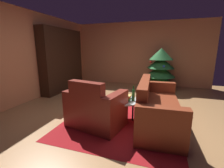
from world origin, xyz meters
TOP-DOWN VIEW (x-y plane):
  - ground_plane at (0.00, 0.00)m, footprint 7.92×7.92m
  - wall_back at (0.00, 3.33)m, footprint 5.40×0.06m
  - wall_left at (-2.67, 0.00)m, footprint 0.06×6.72m
  - area_rug at (0.18, -0.30)m, footprint 2.26×2.23m
  - bookshelf_unit at (-2.43, 1.67)m, footprint 0.34×2.02m
  - armchair_red at (-0.26, -0.60)m, footprint 1.14×0.90m
  - couch_red at (0.86, -0.11)m, footprint 0.86×1.95m
  - coffee_table at (0.22, -0.17)m, footprint 0.64×0.64m
  - book_stack_on_table at (0.25, -0.20)m, footprint 0.23×0.17m
  - bottle_on_table at (0.39, -0.16)m, footprint 0.06×0.06m
  - decorated_tree at (0.84, 2.66)m, footprint 1.16×1.16m

SIDE VIEW (x-z plane):
  - ground_plane at x=0.00m, z-range 0.00..0.00m
  - area_rug at x=0.18m, z-range 0.00..0.01m
  - couch_red at x=0.86m, z-range -0.13..0.74m
  - armchair_red at x=-0.26m, z-range -0.13..0.79m
  - coffee_table at x=0.22m, z-range 0.17..0.60m
  - book_stack_on_table at x=0.25m, z-range 0.43..0.55m
  - bottle_on_table at x=0.39m, z-range 0.40..0.71m
  - decorated_tree at x=0.84m, z-range 0.01..1.49m
  - bookshelf_unit at x=-2.43m, z-range 0.01..2.13m
  - wall_back at x=0.00m, z-range 0.00..2.50m
  - wall_left at x=-2.67m, z-range 0.00..2.50m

